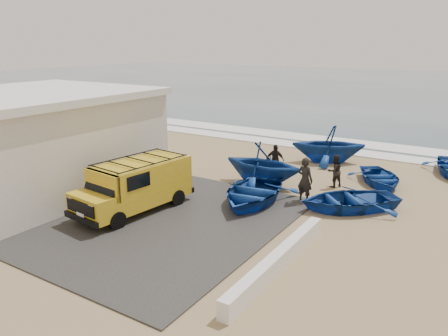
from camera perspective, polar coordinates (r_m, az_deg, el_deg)
The scene contains 16 objects.
ground at distance 17.71m, azimuth -3.48°, elevation -4.82°, with size 160.00×160.00×0.00m, color #9B825A.
slab at distance 17.51m, azimuth -12.69°, elevation -5.37°, with size 12.00×10.00×0.05m, color #373533.
ocean at distance 70.37m, azimuth 24.45°, elevation 9.53°, with size 180.00×88.00×0.01m, color #385166.
surf_line at distance 27.92m, azimuth 10.99°, elevation 2.78°, with size 180.00×1.60×0.06m, color white.
surf_wash at distance 30.21m, azimuth 12.73°, elevation 3.66°, with size 180.00×2.20×0.04m, color white.
building at distance 21.05m, azimuth -23.82°, elevation 3.34°, with size 8.40×9.40×4.30m.
parapet at distance 12.92m, azimuth 7.11°, elevation -11.91°, with size 0.35×6.00×0.55m, color silver.
van at distance 17.07m, azimuth -11.40°, elevation -2.07°, with size 2.37×4.90×2.02m.
boat_near_left at distance 17.86m, azimuth 3.82°, elevation -3.09°, with size 3.14×4.39×0.91m, color #133E95.
boat_near_right at distance 17.76m, azimuth 15.95°, elevation -3.99°, with size 2.78×3.90×0.81m, color #133E95.
boat_mid_left at distance 20.03m, azimuth 5.05°, elevation 0.60°, with size 3.23×3.74×1.97m, color #133E95.
boat_mid_right at distance 21.32m, azimuth 19.65°, elevation -1.14°, with size 2.36×3.30×0.68m, color #133E95.
boat_far_left at distance 24.35m, azimuth 13.49°, elevation 3.08°, with size 3.33×3.86×2.03m, color #133E95.
fisherman_front at distance 18.01m, azimuth 10.53°, elevation -1.54°, with size 0.69×0.45×1.89m, color black.
fisherman_middle at distance 20.25m, azimuth 14.25°, elevation -0.37°, with size 0.73×0.57×1.50m, color black.
fisherman_back at distance 21.33m, azimuth 6.66°, elevation 0.99°, with size 0.94×0.39×1.60m, color black.
Camera 1 is at (9.70, -13.41, 6.31)m, focal length 35.00 mm.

